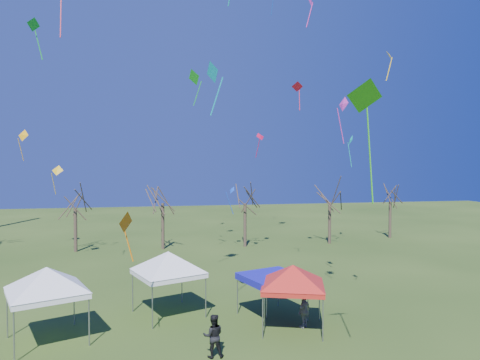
{
  "coord_description": "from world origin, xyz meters",
  "views": [
    {
      "loc": [
        -2.98,
        -19.19,
        8.47
      ],
      "look_at": [
        1.37,
        3.0,
        7.68
      ],
      "focal_mm": 32.0,
      "sensor_mm": 36.0,
      "label": 1
    }
  ],
  "objects_px": {
    "tree_2": "(163,187)",
    "tree_3": "(245,188)",
    "person_grey": "(304,311)",
    "tree_5": "(390,189)",
    "tent_blue": "(272,278)",
    "tent_white_west": "(47,272)",
    "person_dark": "(213,336)",
    "tent_red": "(293,269)",
    "tree_4": "(330,187)",
    "tree_1": "(75,193)",
    "tent_white_mid": "(168,256)"
  },
  "relations": [
    {
      "from": "tree_3",
      "to": "tent_blue",
      "type": "relative_size",
      "value": 2.07
    },
    {
      "from": "tree_3",
      "to": "tent_red",
      "type": "xyz_separation_m",
      "value": [
        -2.14,
        -22.35,
        -2.97
      ]
    },
    {
      "from": "tent_red",
      "to": "person_dark",
      "type": "height_order",
      "value": "tent_red"
    },
    {
      "from": "tree_4",
      "to": "tree_1",
      "type": "bearing_deg",
      "value": 178.58
    },
    {
      "from": "tree_3",
      "to": "tent_blue",
      "type": "bearing_deg",
      "value": -97.63
    },
    {
      "from": "tent_white_mid",
      "to": "tent_blue",
      "type": "distance_m",
      "value": 5.96
    },
    {
      "from": "tent_blue",
      "to": "tree_5",
      "type": "bearing_deg",
      "value": 47.8
    },
    {
      "from": "tree_2",
      "to": "tent_white_west",
      "type": "bearing_deg",
      "value": -104.76
    },
    {
      "from": "tree_4",
      "to": "tent_white_west",
      "type": "distance_m",
      "value": 32.04
    },
    {
      "from": "tree_5",
      "to": "person_grey",
      "type": "bearing_deg",
      "value": -128.28
    },
    {
      "from": "tent_red",
      "to": "tent_blue",
      "type": "xyz_separation_m",
      "value": [
        -0.61,
        1.84,
        -0.93
      ]
    },
    {
      "from": "tree_5",
      "to": "tree_2",
      "type": "bearing_deg",
      "value": -176.3
    },
    {
      "from": "tree_4",
      "to": "person_dark",
      "type": "xyz_separation_m",
      "value": [
        -15.92,
        -24.75,
        -5.11
      ]
    },
    {
      "from": "tree_4",
      "to": "person_grey",
      "type": "bearing_deg",
      "value": -115.93
    },
    {
      "from": "tree_2",
      "to": "tent_red",
      "type": "xyz_separation_m",
      "value": [
        6.26,
        -22.69,
        -3.18
      ]
    },
    {
      "from": "tent_white_west",
      "to": "tent_blue",
      "type": "bearing_deg",
      "value": 5.59
    },
    {
      "from": "tree_4",
      "to": "tree_2",
      "type": "bearing_deg",
      "value": 178.78
    },
    {
      "from": "tree_3",
      "to": "tree_5",
      "type": "bearing_deg",
      "value": 6.52
    },
    {
      "from": "tree_3",
      "to": "person_dark",
      "type": "distance_m",
      "value": 26.17
    },
    {
      "from": "tree_3",
      "to": "tent_white_west",
      "type": "height_order",
      "value": "tree_3"
    },
    {
      "from": "tree_1",
      "to": "person_dark",
      "type": "xyz_separation_m",
      "value": [
        10.2,
        -25.4,
        -4.84
      ]
    },
    {
      "from": "tree_2",
      "to": "tent_blue",
      "type": "xyz_separation_m",
      "value": [
        5.65,
        -20.85,
        -4.11
      ]
    },
    {
      "from": "tent_blue",
      "to": "tent_white_west",
      "type": "bearing_deg",
      "value": -174.41
    },
    {
      "from": "tent_blue",
      "to": "person_grey",
      "type": "xyz_separation_m",
      "value": [
        1.25,
        -1.77,
        -1.32
      ]
    },
    {
      "from": "tent_white_west",
      "to": "person_grey",
      "type": "xyz_separation_m",
      "value": [
        12.69,
        -0.66,
        -2.51
      ]
    },
    {
      "from": "tree_2",
      "to": "tree_4",
      "type": "relative_size",
      "value": 1.04
    },
    {
      "from": "tree_5",
      "to": "tent_white_mid",
      "type": "relative_size",
      "value": 1.7
    },
    {
      "from": "tent_white_west",
      "to": "person_dark",
      "type": "bearing_deg",
      "value": -22.61
    },
    {
      "from": "tree_3",
      "to": "tree_4",
      "type": "bearing_deg",
      "value": -0.26
    },
    {
      "from": "tree_2",
      "to": "tree_3",
      "type": "height_order",
      "value": "tree_2"
    },
    {
      "from": "tree_2",
      "to": "tree_1",
      "type": "bearing_deg",
      "value": 178.15
    },
    {
      "from": "tree_1",
      "to": "person_grey",
      "type": "height_order",
      "value": "tree_1"
    },
    {
      "from": "tree_5",
      "to": "tent_white_mid",
      "type": "bearing_deg",
      "value": -141.18
    },
    {
      "from": "tree_3",
      "to": "tent_red",
      "type": "relative_size",
      "value": 1.91
    },
    {
      "from": "tree_5",
      "to": "tent_blue",
      "type": "distance_m",
      "value": 30.63
    },
    {
      "from": "person_dark",
      "to": "tent_blue",
      "type": "bearing_deg",
      "value": -128.11
    },
    {
      "from": "tent_red",
      "to": "tent_blue",
      "type": "relative_size",
      "value": 1.09
    },
    {
      "from": "tree_2",
      "to": "tent_blue",
      "type": "distance_m",
      "value": 21.99
    },
    {
      "from": "tent_white_mid",
      "to": "tent_red",
      "type": "bearing_deg",
      "value": -28.51
    },
    {
      "from": "tree_1",
      "to": "tree_4",
      "type": "relative_size",
      "value": 0.96
    },
    {
      "from": "person_dark",
      "to": "tree_5",
      "type": "bearing_deg",
      "value": -128.31
    },
    {
      "from": "tree_4",
      "to": "tree_5",
      "type": "relative_size",
      "value": 1.06
    },
    {
      "from": "tree_1",
      "to": "tent_white_west",
      "type": "height_order",
      "value": "tree_1"
    },
    {
      "from": "tree_4",
      "to": "tent_blue",
      "type": "relative_size",
      "value": 2.06
    },
    {
      "from": "person_grey",
      "to": "tree_5",
      "type": "bearing_deg",
      "value": -167.29
    },
    {
      "from": "tent_white_west",
      "to": "person_grey",
      "type": "bearing_deg",
      "value": -2.96
    },
    {
      "from": "tree_1",
      "to": "tree_2",
      "type": "distance_m",
      "value": 8.42
    },
    {
      "from": "tree_5",
      "to": "tent_blue",
      "type": "xyz_separation_m",
      "value": [
        -20.44,
        -22.54,
        -3.55
      ]
    },
    {
      "from": "tent_blue",
      "to": "person_grey",
      "type": "relative_size",
      "value": 2.22
    },
    {
      "from": "tent_white_west",
      "to": "tent_red",
      "type": "height_order",
      "value": "tent_white_west"
    }
  ]
}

